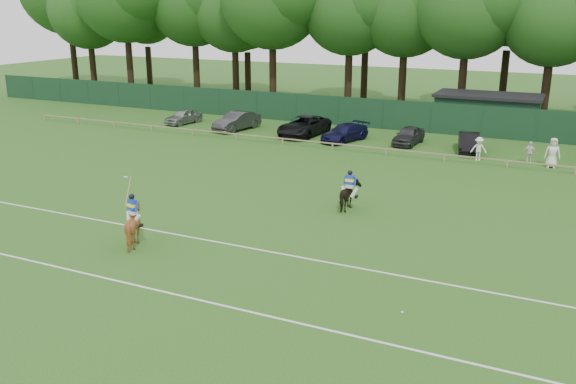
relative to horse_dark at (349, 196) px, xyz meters
The scene contains 20 objects.
ground 6.31m from the horse_dark, 115.32° to the right, with size 160.00×160.00×0.00m, color #1E4C14.
horse_dark is the anchor object (origin of this frame).
horse_chestnut 10.84m from the horse_dark, 129.02° to the right, with size 1.43×1.60×1.77m, color brown.
sedan_silver 26.68m from the horse_dark, 142.63° to the left, with size 1.51×3.76×1.28m, color #95989A.
sedan_grey 22.13m from the horse_dark, 134.65° to the left, with size 1.59×4.57×1.50m, color #2C2C2E.
suv_black 18.66m from the horse_dark, 120.82° to the left, with size 2.55×5.53×1.54m, color black.
sedan_navy 16.53m from the horse_dark, 110.94° to the left, with size 1.81×4.46×1.30m, color #14133B.
hatch_grey 16.48m from the horse_dark, 94.13° to the left, with size 1.57×3.89×1.33m, color #333335.
estate_black 16.22m from the horse_dark, 78.27° to the left, with size 1.38×3.97×1.31m, color black.
spectator_left 14.18m from the horse_dark, 72.25° to the left, with size 1.02×0.59×1.59m, color white.
spectator_mid 15.90m from the horse_dark, 62.00° to the left, with size 0.86×0.36×1.47m, color silver.
spectator_right 16.21m from the horse_dark, 56.83° to the left, with size 0.94×0.61×1.93m, color silver.
rider_dark 0.69m from the horse_dark, 86.66° to the right, with size 0.94×0.39×1.41m.
rider_chestnut 10.89m from the horse_dark, 129.01° to the right, with size 0.92×0.72×2.05m.
polo_ball 10.98m from the horse_dark, 60.89° to the right, with size 0.09×0.09×0.09m, color silver.
pitch_lines 9.58m from the horse_dark, 106.30° to the right, with size 60.00×5.10×0.01m.
pitch_rail 12.63m from the horse_dark, 102.26° to the left, with size 62.10×0.10×0.50m.
perimeter_fence 21.51m from the horse_dark, 97.16° to the left, with size 92.08×0.08×2.50m.
utility_shed 24.57m from the horse_dark, 82.23° to the left, with size 8.40×4.40×3.04m.
tree_row 29.35m from the horse_dark, 91.33° to the left, with size 96.00×12.00×21.00m, color #26561C, non-canonical shape.
Camera 1 is at (12.37, -22.24, 9.94)m, focal length 38.00 mm.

